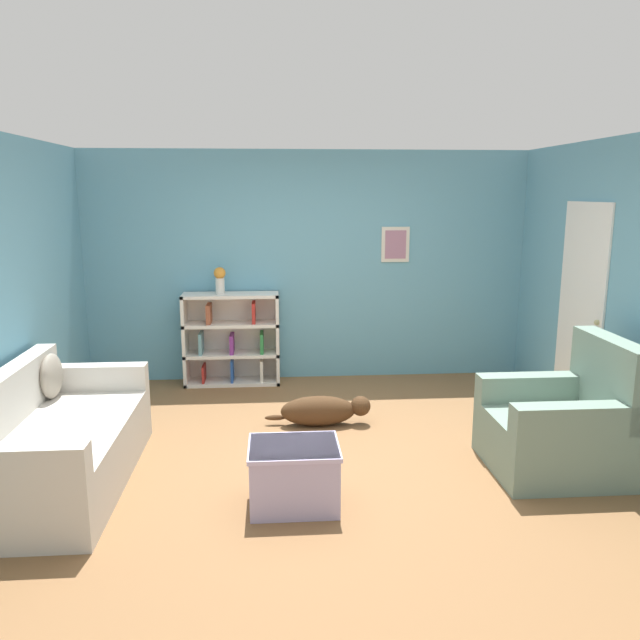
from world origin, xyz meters
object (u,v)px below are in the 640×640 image
at_px(bookshelf, 232,339).
at_px(dog, 323,410).
at_px(recliner_chair, 564,426).
at_px(couch, 54,445).
at_px(vase, 220,279).
at_px(coffee_table, 294,473).

distance_m(bookshelf, dog, 1.72).
relative_size(recliner_chair, dog, 1.06).
bearing_deg(couch, vase, 66.63).
relative_size(bookshelf, recliner_chair, 1.02).
distance_m(coffee_table, vase, 3.12).
bearing_deg(dog, bookshelf, 122.97).
bearing_deg(bookshelf, recliner_chair, -42.57).
relative_size(recliner_chair, vase, 3.54).
relative_size(bookshelf, coffee_table, 1.71).
xyz_separation_m(bookshelf, recliner_chair, (2.71, -2.49, -0.15)).
relative_size(couch, dog, 1.95).
height_order(recliner_chair, coffee_table, recliner_chair).
relative_size(couch, recliner_chair, 1.84).
height_order(bookshelf, dog, bookshelf).
height_order(recliner_chair, vase, vase).
distance_m(bookshelf, recliner_chair, 3.68).
height_order(couch, bookshelf, bookshelf).
bearing_deg(bookshelf, vase, -166.66).
bearing_deg(coffee_table, vase, 103.80).
height_order(couch, dog, couch).
bearing_deg(recliner_chair, dog, 149.04).
xyz_separation_m(couch, coffee_table, (1.76, -0.46, -0.08)).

